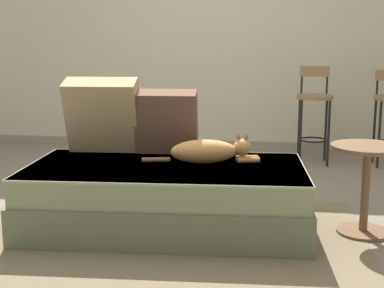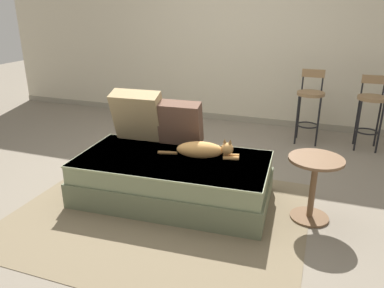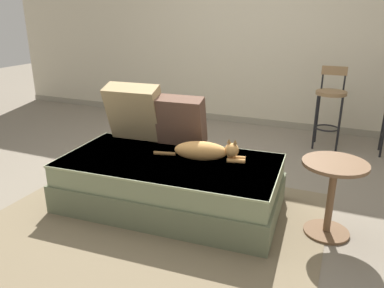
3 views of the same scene
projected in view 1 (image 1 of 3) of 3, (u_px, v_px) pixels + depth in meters
ground_plane at (177, 208)px, 3.78m from camera, size 16.00×16.00×0.00m
wall_back_panel at (212, 28)px, 5.72m from camera, size 8.00×0.10×2.60m
wall_baseboard_trim at (211, 144)px, 5.90m from camera, size 8.00×0.02×0.09m
area_rug at (157, 244)px, 3.10m from camera, size 2.44×2.01×0.01m
couch at (166, 196)px, 3.35m from camera, size 1.79×1.00×0.40m
throw_pillow_corner at (103, 115)px, 3.65m from camera, size 0.51×0.35×0.52m
throw_pillow_middle at (166, 122)px, 3.62m from camera, size 0.43×0.27×0.44m
cat at (209, 151)px, 3.36m from camera, size 0.74×0.26×0.19m
bar_stool_near_window at (314, 107)px, 5.10m from camera, size 0.34×0.34×0.93m
side_table at (366, 177)px, 3.22m from camera, size 0.44×0.44×0.55m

